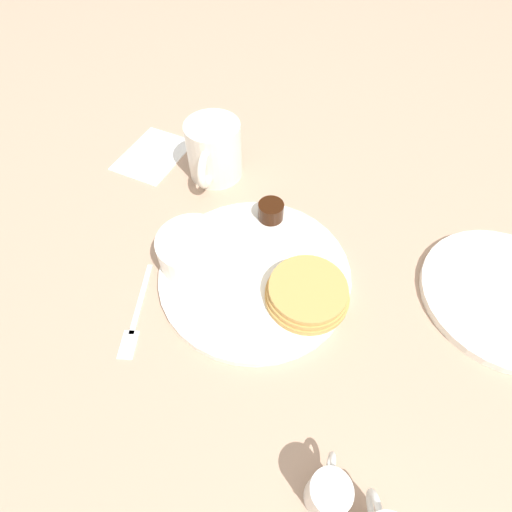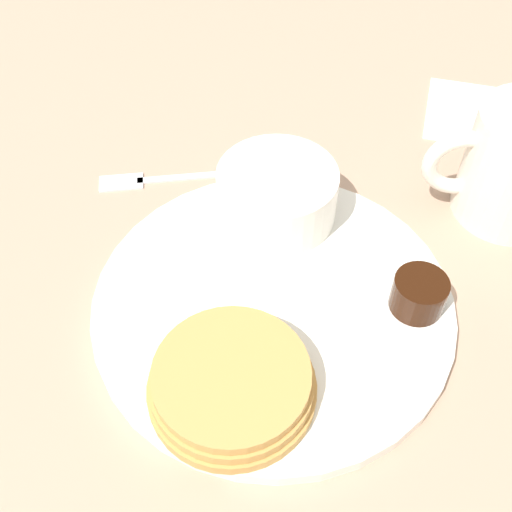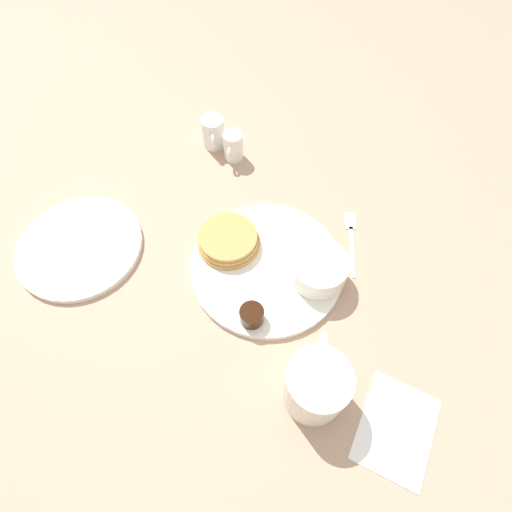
{
  "view_description": "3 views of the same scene",
  "coord_description": "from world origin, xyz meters",
  "views": [
    {
      "loc": [
        0.29,
        0.12,
        0.48
      ],
      "look_at": [
        -0.02,
        -0.01,
        0.02
      ],
      "focal_mm": 28.0,
      "sensor_mm": 36.0,
      "label": 1
    },
    {
      "loc": [
        -0.04,
        0.28,
        0.4
      ],
      "look_at": [
        0.01,
        -0.01,
        0.05
      ],
      "focal_mm": 45.0,
      "sensor_mm": 36.0,
      "label": 2
    },
    {
      "loc": [
        -0.34,
        -0.12,
        0.62
      ],
      "look_at": [
        -0.01,
        0.02,
        0.05
      ],
      "focal_mm": 28.0,
      "sensor_mm": 36.0,
      "label": 3
    }
  ],
  "objects": [
    {
      "name": "ground_plane",
      "position": [
        0.0,
        0.0,
        0.0
      ],
      "size": [
        4.0,
        4.0,
        0.0
      ],
      "primitive_type": "plane",
      "color": "tan"
    },
    {
      "name": "plate",
      "position": [
        0.0,
        0.0,
        0.01
      ],
      "size": [
        0.27,
        0.27,
        0.01
      ],
      "color": "white",
      "rests_on": "ground_plane"
    },
    {
      "name": "pancake_stack",
      "position": [
        0.01,
        0.08,
        0.03
      ],
      "size": [
        0.11,
        0.11,
        0.03
      ],
      "color": "tan",
      "rests_on": "plate"
    },
    {
      "name": "bowl",
      "position": [
        0.01,
        -0.09,
        0.04
      ],
      "size": [
        0.1,
        0.1,
        0.05
      ],
      "color": "white",
      "rests_on": "plate"
    },
    {
      "name": "syrup_cup",
      "position": [
        -0.1,
        -0.01,
        0.03
      ],
      "size": [
        0.04,
        0.04,
        0.03
      ],
      "color": "black",
      "rests_on": "plate"
    },
    {
      "name": "butter_ramekin",
      "position": [
        -0.0,
        -0.11,
        0.03
      ],
      "size": [
        0.04,
        0.04,
        0.04
      ],
      "color": "white",
      "rests_on": "plate"
    },
    {
      "name": "coffee_mug",
      "position": [
        -0.18,
        -0.14,
        0.05
      ],
      "size": [
        0.13,
        0.09,
        0.1
      ],
      "color": "silver",
      "rests_on": "ground_plane"
    },
    {
      "name": "creamer_pitcher_near",
      "position": [
        0.23,
        0.17,
        0.03
      ],
      "size": [
        0.06,
        0.04,
        0.06
      ],
      "color": "white",
      "rests_on": "ground_plane"
    },
    {
      "name": "fork",
      "position": [
        0.13,
        -0.12,
        0.0
      ],
      "size": [
        0.14,
        0.06,
        0.0
      ],
      "color": "silver",
      "rests_on": "ground_plane"
    },
    {
      "name": "napkin",
      "position": [
        -0.18,
        -0.27,
        0.0
      ],
      "size": [
        0.14,
        0.11,
        0.0
      ],
      "color": "white",
      "rests_on": "ground_plane"
    },
    {
      "name": "far_plate",
      "position": [
        -0.09,
        0.33,
        0.01
      ],
      "size": [
        0.23,
        0.23,
        0.01
      ],
      "color": "white",
      "rests_on": "ground_plane"
    }
  ]
}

